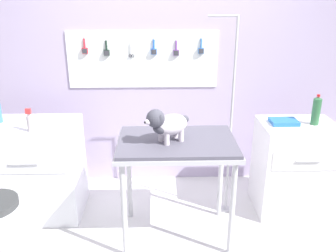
{
  "coord_description": "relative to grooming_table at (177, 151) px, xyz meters",
  "views": [
    {
      "loc": [
        -0.05,
        -2.37,
        2.01
      ],
      "look_at": [
        0.03,
        0.22,
        1.02
      ],
      "focal_mm": 38.24,
      "sensor_mm": 36.0,
      "label": 1
    }
  ],
  "objects": [
    {
      "name": "soda_bottle",
      "position": [
        1.26,
        0.36,
        0.21
      ],
      "size": [
        0.07,
        0.07,
        0.28
      ],
      "color": "#30693F",
      "rests_on": "cabinet_right"
    },
    {
      "name": "grooming_table",
      "position": [
        0.0,
        0.0,
        0.0
      ],
      "size": [
        0.96,
        0.65,
        0.89
      ],
      "color": "#B7B7BC",
      "rests_on": "ground"
    },
    {
      "name": "supply_tray",
      "position": [
        0.99,
        0.39,
        0.1
      ],
      "size": [
        0.24,
        0.18,
        0.04
      ],
      "color": "#266AB9",
      "rests_on": "cabinet_right"
    },
    {
      "name": "cabinet_right",
      "position": [
        1.13,
        0.38,
        -0.36
      ],
      "size": [
        0.68,
        0.54,
        0.88
      ],
      "color": "white",
      "rests_on": "ground"
    },
    {
      "name": "detangler_spray",
      "position": [
        -1.22,
        0.2,
        0.19
      ],
      "size": [
        0.05,
        0.05,
        0.2
      ],
      "color": "#B2A9AD",
      "rests_on": "counter_left"
    },
    {
      "name": "dog",
      "position": [
        -0.09,
        -0.04,
        0.25
      ],
      "size": [
        0.38,
        0.3,
        0.29
      ],
      "color": "silver",
      "rests_on": "grooming_table"
    },
    {
      "name": "counter_left",
      "position": [
        -1.28,
        0.38,
        -0.35
      ],
      "size": [
        0.8,
        0.58,
        0.9
      ],
      "color": "white",
      "rests_on": "ground"
    },
    {
      "name": "grooming_arm",
      "position": [
        0.49,
        0.35,
        0.06
      ],
      "size": [
        0.3,
        0.11,
        1.83
      ],
      "color": "#B7B7BC",
      "rests_on": "ground"
    },
    {
      "name": "rear_wall_panel",
      "position": [
        -0.1,
        1.04,
        0.36
      ],
      "size": [
        4.0,
        0.11,
        2.3
      ],
      "color": "#AE9FBF",
      "rests_on": "ground"
    }
  ]
}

